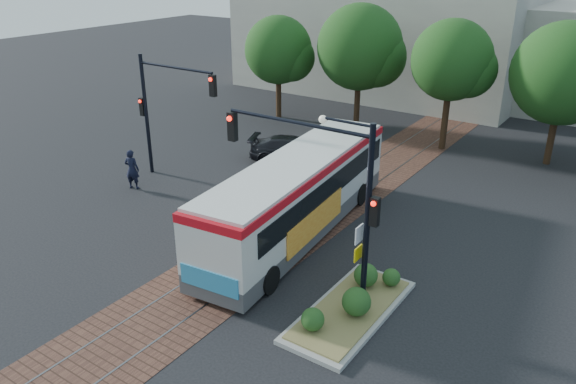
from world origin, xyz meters
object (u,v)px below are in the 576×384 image
city_bus (299,192)px  officer (132,169)px  parked_car (294,150)px  traffic_island (353,303)px  signal_pole_main (332,183)px  signal_pole_left (161,101)px

city_bus → officer: city_bus is taller
city_bus → parked_car: (-4.67, 6.63, -1.09)m
city_bus → traffic_island: city_bus is taller
city_bus → signal_pole_main: size_ratio=2.02×
city_bus → parked_car: city_bus is taller
signal_pole_main → city_bus: bearing=134.8°
traffic_island → officer: 13.75m
city_bus → parked_car: 8.19m
signal_pole_main → signal_pole_left: (-12.23, 4.80, -0.29)m
signal_pole_left → officer: 3.52m
signal_pole_left → signal_pole_main: bearing=-21.4°
signal_pole_main → officer: (-12.47, 2.82, -3.19)m
signal_pole_main → parked_car: 13.43m
signal_pole_left → traffic_island: bearing=-20.4°
signal_pole_main → officer: signal_pole_main is taller
signal_pole_left → parked_car: 7.43m
signal_pole_left → parked_car: signal_pole_left is taller
signal_pole_left → city_bus: bearing=-8.6°
traffic_island → parked_car: parked_car is taller
parked_car → signal_pole_main: bearing=-162.7°
traffic_island → officer: officer is taller
city_bus → signal_pole_left: bearing=165.6°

